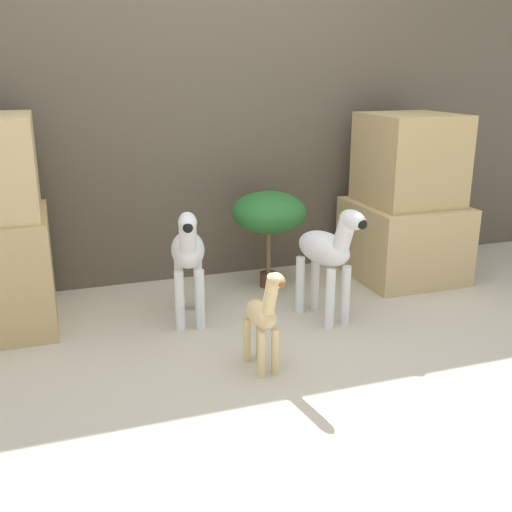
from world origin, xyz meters
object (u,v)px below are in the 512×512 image
(giraffe_figurine, at_px, (263,316))
(zebra_right, at_px, (328,252))
(zebra_left, at_px, (188,254))
(potted_palm_front, at_px, (269,214))

(giraffe_figurine, bearing_deg, zebra_right, 39.89)
(zebra_right, distance_m, giraffe_figurine, 0.71)
(zebra_left, xyz_separation_m, giraffe_figurine, (0.20, -0.67, -0.13))
(potted_palm_front, bearing_deg, giraffe_figurine, -111.45)
(zebra_right, height_order, giraffe_figurine, zebra_right)
(zebra_right, relative_size, potted_palm_front, 1.07)
(zebra_right, height_order, zebra_left, same)
(zebra_left, distance_m, potted_palm_front, 0.73)
(giraffe_figurine, height_order, potted_palm_front, potted_palm_front)
(zebra_right, relative_size, giraffe_figurine, 1.27)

